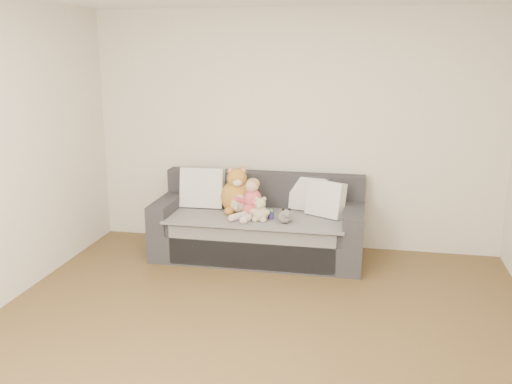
# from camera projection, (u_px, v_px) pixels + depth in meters

# --- Properties ---
(room_shell) EXTENTS (5.00, 5.00, 5.00)m
(room_shell) POSITION_uv_depth(u_px,v_px,m) (258.00, 170.00, 4.26)
(room_shell) COLOR brown
(room_shell) RESTS_ON ground
(sofa) EXTENTS (2.20, 0.94, 0.85)m
(sofa) POSITION_uv_depth(u_px,v_px,m) (259.00, 227.00, 6.12)
(sofa) COLOR #2C2C31
(sofa) RESTS_ON ground
(cushion_left) EXTENTS (0.48, 0.23, 0.45)m
(cushion_left) POSITION_uv_depth(u_px,v_px,m) (202.00, 188.00, 6.26)
(cushion_left) COLOR silver
(cushion_left) RESTS_ON sofa
(cushion_right_back) EXTENTS (0.43, 0.28, 0.37)m
(cushion_right_back) POSITION_uv_depth(u_px,v_px,m) (308.00, 194.00, 6.14)
(cushion_right_back) COLOR silver
(cushion_right_back) RESTS_ON sofa
(cushion_right_front) EXTENTS (0.44, 0.35, 0.38)m
(cushion_right_front) POSITION_uv_depth(u_px,v_px,m) (326.00, 199.00, 5.92)
(cushion_right_front) COLOR silver
(cushion_right_front) RESTS_ON sofa
(toddler) EXTENTS (0.30, 0.42, 0.41)m
(toddler) POSITION_uv_depth(u_px,v_px,m) (251.00, 201.00, 5.90)
(toddler) COLOR #E04F5A
(toddler) RESTS_ON sofa
(plush_cat) EXTENTS (0.43, 0.41, 0.53)m
(plush_cat) POSITION_uv_depth(u_px,v_px,m) (237.00, 194.00, 6.08)
(plush_cat) COLOR #BA7229
(plush_cat) RESTS_ON sofa
(teddy_bear) EXTENTS (0.21, 0.15, 0.26)m
(teddy_bear) POSITION_uv_depth(u_px,v_px,m) (260.00, 211.00, 5.77)
(teddy_bear) COLOR #C8B08A
(teddy_bear) RESTS_ON sofa
(plush_cow) EXTENTS (0.14, 0.22, 0.18)m
(plush_cow) POSITION_uv_depth(u_px,v_px,m) (286.00, 216.00, 5.71)
(plush_cow) COLOR white
(plush_cow) RESTS_ON sofa
(sippy_cup) EXTENTS (0.10, 0.08, 0.11)m
(sippy_cup) POSITION_uv_depth(u_px,v_px,m) (271.00, 214.00, 5.85)
(sippy_cup) COLOR #413188
(sippy_cup) RESTS_ON sofa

